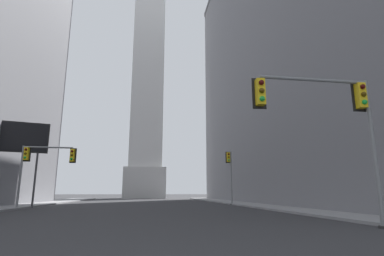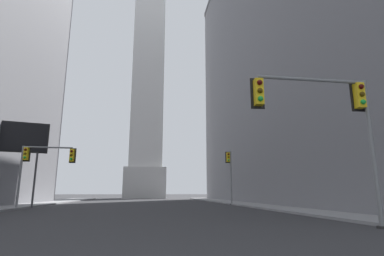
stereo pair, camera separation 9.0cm
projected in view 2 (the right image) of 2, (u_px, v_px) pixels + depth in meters
name	position (u px, v px, depth m)	size (l,w,h in m)	color
sidewalk_right	(277.00, 207.00, 27.72)	(5.00, 80.46, 0.15)	gray
building_right	(312.00, 44.00, 42.09)	(19.87, 56.03, 43.66)	slate
obelisk	(149.00, 46.00, 75.19)	(9.18, 9.18, 77.77)	silver
traffic_light_near_right	(331.00, 111.00, 12.48)	(5.30, 0.51, 6.16)	slate
traffic_light_mid_left	(40.00, 161.00, 26.04)	(4.61, 0.52, 5.36)	slate
traffic_light_mid_right	(230.00, 169.00, 34.79)	(0.77, 0.50, 6.10)	slate
billboard_sign	(19.00, 140.00, 28.02)	(4.93, 1.41, 7.92)	#3F3F42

